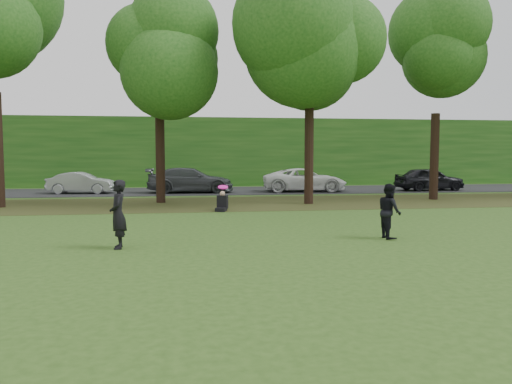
# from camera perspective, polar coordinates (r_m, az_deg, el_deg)

# --- Properties ---
(ground) EXTENTS (120.00, 120.00, 0.00)m
(ground) POSITION_cam_1_polar(r_m,az_deg,el_deg) (11.18, 1.98, -7.99)
(ground) COLOR #2C4A17
(ground) RESTS_ON ground
(leaf_litter) EXTENTS (60.00, 7.00, 0.01)m
(leaf_litter) POSITION_cam_1_polar(r_m,az_deg,el_deg) (23.94, -3.70, -1.31)
(leaf_litter) COLOR #3F3416
(leaf_litter) RESTS_ON ground
(street) EXTENTS (70.00, 7.00, 0.02)m
(street) POSITION_cam_1_polar(r_m,az_deg,el_deg) (31.89, -4.92, 0.13)
(street) COLOR black
(street) RESTS_ON ground
(far_hedge) EXTENTS (70.00, 3.00, 5.00)m
(far_hedge) POSITION_cam_1_polar(r_m,az_deg,el_deg) (37.79, -5.52, 4.58)
(far_hedge) COLOR #1B4C15
(far_hedge) RESTS_ON ground
(player_left) EXTENTS (0.49, 0.68, 1.74)m
(player_left) POSITION_cam_1_polar(r_m,az_deg,el_deg) (13.05, -15.48, -2.48)
(player_left) COLOR black
(player_left) RESTS_ON ground
(player_right) EXTENTS (0.59, 0.76, 1.56)m
(player_right) POSITION_cam_1_polar(r_m,az_deg,el_deg) (14.59, 15.01, -2.11)
(player_right) COLOR black
(player_right) RESTS_ON ground
(parked_cars) EXTENTS (34.81, 3.64, 1.51)m
(parked_cars) POSITION_cam_1_polar(r_m,az_deg,el_deg) (30.68, -3.87, 1.33)
(parked_cars) COLOR black
(parked_cars) RESTS_ON street
(frisbee) EXTENTS (0.29, 0.29, 0.11)m
(frisbee) POSITION_cam_1_polar(r_m,az_deg,el_deg) (13.46, -3.80, 0.56)
(frisbee) COLOR #EB13A1
(frisbee) RESTS_ON ground
(seated_person) EXTENTS (0.61, 0.82, 0.83)m
(seated_person) POSITION_cam_1_polar(r_m,az_deg,el_deg) (20.88, -3.90, -1.32)
(seated_person) COLOR black
(seated_person) RESTS_ON ground
(tree_line) EXTENTS (55.30, 7.90, 12.31)m
(tree_line) POSITION_cam_1_polar(r_m,az_deg,el_deg) (24.34, -4.63, 17.35)
(tree_line) COLOR black
(tree_line) RESTS_ON ground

